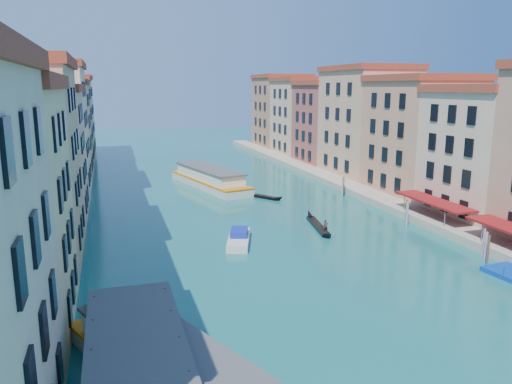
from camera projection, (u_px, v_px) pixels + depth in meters
left_bank_palazzos at (42, 139)px, 72.18m from camera, size 12.80×128.40×21.00m
right_bank_palazzos at (383, 130)px, 88.12m from camera, size 12.80×128.40×21.00m
quay at (340, 183)px, 87.80m from camera, size 4.00×140.00×1.00m
vaporetto_stop at (138, 380)px, 27.29m from camera, size 5.40×16.40×3.65m
mooring_poles_right at (467, 239)px, 52.88m from camera, size 1.44×54.24×3.20m
vaporetto_near at (174, 373)px, 28.10m from camera, size 12.50×20.43×3.02m
vaporetto_far at (209, 178)px, 87.12m from camera, size 10.49×23.24×3.37m
gondola_fore at (318, 225)px, 61.84m from camera, size 2.66×11.04×2.21m
gondola_far at (256, 195)px, 79.30m from camera, size 6.68×9.10×1.49m
motorboat_mid at (239, 238)px, 55.73m from camera, size 4.38×7.52×1.49m
motorboat_far at (214, 177)px, 94.32m from camera, size 2.81×6.45×1.29m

